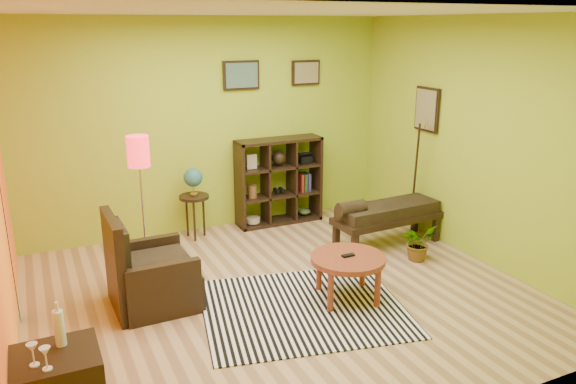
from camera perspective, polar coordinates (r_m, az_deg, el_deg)
name	(u,v)px	position (r m, az deg, el deg)	size (l,w,h in m)	color
ground	(281,294)	(5.93, -0.73, -10.31)	(5.00, 5.00, 0.00)	tan
room_shell	(271,123)	(5.33, -1.78, 7.06)	(5.04, 4.54, 2.82)	#9CBB28
zebra_rug	(303,308)	(5.65, 1.53, -11.68)	(1.94, 1.65, 0.01)	white
coffee_table	(348,262)	(5.70, 6.11, -7.11)	(0.76, 0.76, 0.48)	brown
armchair	(148,278)	(5.76, -14.03, -8.44)	(0.82, 0.83, 0.97)	black
floor_lamp	(139,165)	(6.02, -14.88, 2.69)	(0.24, 0.24, 1.60)	silver
globe_table	(193,185)	(7.28, -9.58, 0.66)	(0.39, 0.39, 0.94)	black
cube_shelf	(280,181)	(7.80, -0.83, 1.12)	(1.20, 0.35, 1.20)	black
bench	(385,213)	(7.12, 9.85, -2.15)	(1.46, 0.58, 0.66)	black
potted_plant	(418,246)	(6.85, 13.04, -5.35)	(0.40, 0.44, 0.34)	#26661E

